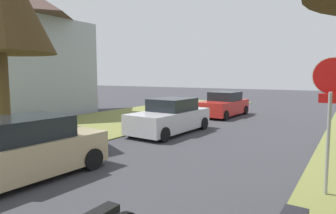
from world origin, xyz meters
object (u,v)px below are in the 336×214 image
object	(u,v)px
stop_sign_far	(331,96)
parked_sedan_silver	(170,117)
parked_sedan_red	(224,105)
parked_sedan_tan	(18,152)

from	to	relation	value
stop_sign_far	parked_sedan_silver	xyz separation A→B (m)	(-6.61, 4.13, -1.45)
parked_sedan_red	stop_sign_far	bearing A→B (deg)	-58.14
stop_sign_far	parked_sedan_tan	bearing A→B (deg)	-154.97
parked_sedan_tan	parked_sedan_red	distance (m)	13.78
stop_sign_far	parked_sedan_silver	distance (m)	7.93
parked_sedan_silver	parked_sedan_red	size ratio (longest dim) A/B	1.00
stop_sign_far	parked_sedan_red	xyz separation A→B (m)	(-6.67, 10.73, -1.45)
parked_sedan_tan	parked_sedan_silver	distance (m)	7.18
stop_sign_far	parked_sedan_red	distance (m)	12.71
parked_sedan_tan	parked_sedan_red	xyz separation A→B (m)	(-0.13, 13.78, 0.00)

